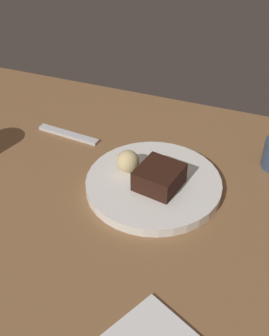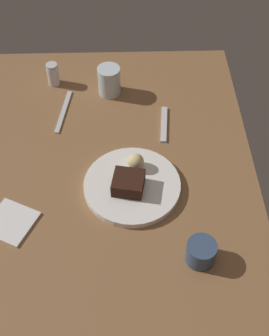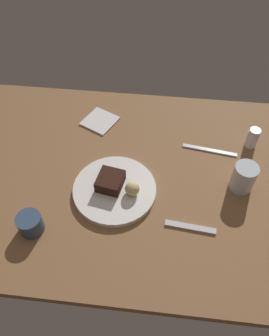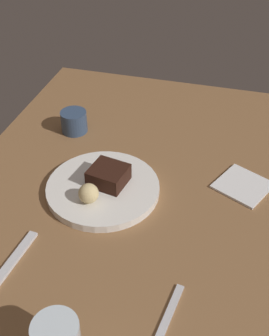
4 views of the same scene
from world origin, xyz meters
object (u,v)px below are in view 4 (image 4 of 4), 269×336
Objects in this scene: dessert_spoon at (14,260)px; folded_napkin at (243,185)px; chocolate_cake_slice at (108,175)px; butter_knife at (162,330)px; dessert_plate at (103,188)px; bread_roll at (89,193)px; coffee_cup at (74,122)px.

folded_napkin is at bearing -45.08° from dessert_spoon.
chocolate_cake_slice is 0.54× the size of dessert_spoon.
dessert_spoon is at bearing 155.86° from chocolate_cake_slice.
butter_knife is at bearing 165.72° from folded_napkin.
dessert_plate is 37.04cm from butter_knife.
dessert_spoon is (-18.15, 9.15, -3.78)cm from bread_roll.
coffee_cup reaches higher than folded_napkin.
dessert_plate is 6.72cm from bread_roll.
coffee_cup is 0.48× the size of dessert_spoon.
chocolate_cake_slice is 37.82cm from butter_knife.
butter_knife is (-31.95, -19.90, -3.66)cm from chocolate_cake_slice.
bread_roll is at bearing 116.45° from folded_napkin.
coffee_cup is 48.57cm from folded_napkin.
bread_roll is at bearing 168.34° from dessert_plate.
bread_roll is 36.53cm from folded_napkin.
chocolate_cake_slice is 0.72× the size of folded_napkin.
bread_roll reaches higher than butter_knife.
coffee_cup reaches higher than butter_knife.
dessert_plate is 1.75× the size of dessert_spoon.
dessert_plate reaches higher than folded_napkin.
bread_roll is 20.67cm from dessert_spoon.
folded_napkin is (16.18, -32.53, -3.83)cm from bread_roll.
dessert_spoon is (-25.33, 11.35, -3.56)cm from chocolate_cake_slice.
folded_napkin is (-11.52, -47.10, -2.71)cm from coffee_cup.
butter_knife is (-24.77, -22.10, -3.88)cm from bread_roll.
folded_napkin is (34.34, -41.67, -0.05)cm from dessert_spoon.
folded_napkin is at bearing -5.86° from butter_knife.
dessert_plate reaches higher than butter_knife.
bread_roll reaches higher than dessert_spoon.
dessert_plate is at bearing 108.35° from folded_napkin.
chocolate_cake_slice is 7.51cm from bread_roll.
dessert_spoon is at bearing 86.46° from butter_knife.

